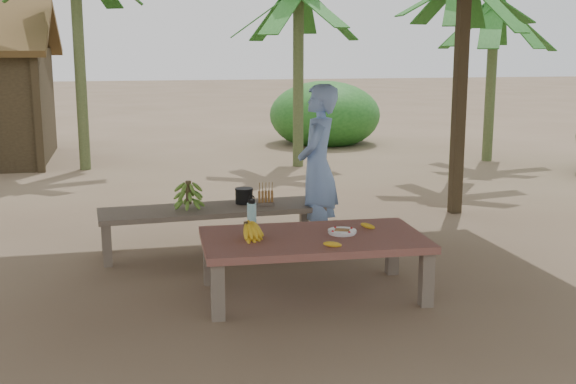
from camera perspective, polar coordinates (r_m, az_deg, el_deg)
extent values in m
plane|color=brown|center=(6.18, -1.50, -7.60)|extent=(80.00, 80.00, 0.00)
cube|color=black|center=(8.97, 13.39, 6.85)|extent=(0.13, 0.13, 2.70)
cube|color=brown|center=(5.45, -5.57, -7.84)|extent=(0.10, 0.10, 0.44)
cube|color=brown|center=(5.81, 10.88, -6.78)|extent=(0.10, 0.10, 0.44)
cube|color=brown|center=(6.25, -6.23, -5.34)|extent=(0.10, 0.10, 0.44)
cube|color=brown|center=(6.56, 8.24, -4.57)|extent=(0.10, 0.10, 0.44)
cube|color=maroon|center=(5.89, 2.02, -3.78)|extent=(1.84, 1.07, 0.06)
cube|color=brown|center=(6.93, -14.10, -4.13)|extent=(0.08, 0.08, 0.40)
cube|color=brown|center=(7.27, 2.35, -3.05)|extent=(0.08, 0.08, 0.40)
cube|color=brown|center=(7.37, -14.23, -3.20)|extent=(0.08, 0.08, 0.40)
cube|color=brown|center=(7.70, 1.28, -2.23)|extent=(0.08, 0.08, 0.40)
cube|color=brown|center=(7.19, -6.03, -1.42)|extent=(2.23, 0.72, 0.05)
cylinder|color=white|center=(5.96, 4.30, -3.26)|extent=(0.22, 0.22, 0.01)
cylinder|color=white|center=(5.96, 4.30, -3.11)|extent=(0.24, 0.24, 0.02)
cube|color=brown|center=(5.96, 4.30, -3.06)|extent=(0.14, 0.12, 0.02)
ellipsoid|color=yellow|center=(5.57, 3.54, -4.15)|extent=(0.15, 0.06, 0.04)
ellipsoid|color=yellow|center=(6.16, 6.33, -2.68)|extent=(0.13, 0.13, 0.04)
cylinder|color=#3EB8C4|center=(6.08, -2.88, -1.92)|extent=(0.08, 0.08, 0.22)
cylinder|color=black|center=(6.06, -2.89, -0.75)|extent=(0.06, 0.06, 0.03)
torus|color=black|center=(6.05, -2.90, -0.47)|extent=(0.05, 0.01, 0.05)
cylinder|color=black|center=(7.33, -3.49, -0.34)|extent=(0.18, 0.18, 0.15)
imported|color=#6E8FD0|center=(7.23, 2.36, 1.96)|extent=(0.63, 0.72, 1.66)
cylinder|color=#596638|center=(11.29, 13.34, 8.60)|extent=(0.18, 0.18, 3.05)
cylinder|color=#596638|center=(12.29, 0.82, 8.90)|extent=(0.18, 0.18, 2.96)
cylinder|color=#596638|center=(12.40, -16.13, 9.77)|extent=(0.18, 0.18, 3.52)
cylinder|color=#596638|center=(13.39, 15.73, 8.32)|extent=(0.18, 0.18, 2.79)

